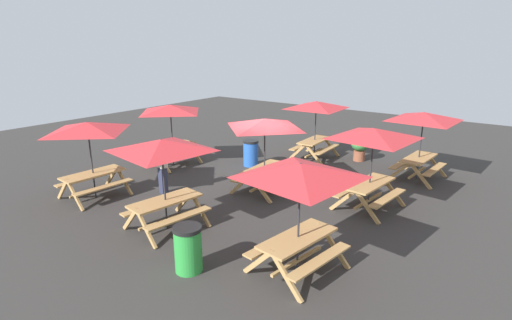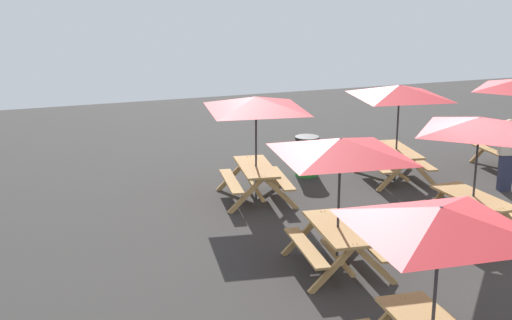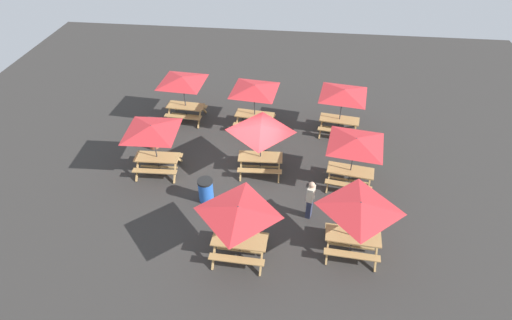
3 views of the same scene
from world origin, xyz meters
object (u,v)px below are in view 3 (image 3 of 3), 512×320
Objects in this scene: picnic_table_2 at (343,96)px; picnic_table_5 at (356,145)px; picnic_table_3 at (238,214)px; picnic_table_7 at (152,132)px; picnic_table_4 at (359,209)px; person_standing at (310,199)px; picnic_table_0 at (183,83)px; trash_bin_green at (372,149)px; picnic_table_6 at (255,91)px; picnic_table_1 at (261,132)px; trash_bin_blue at (206,190)px; potted_plant_0 at (153,137)px.

picnic_table_2 is 3.65m from picnic_table_5.
picnic_table_3 is 5.57m from picnic_table_7.
picnic_table_4 and picnic_table_7 have the same top height.
picnic_table_7 reaches higher than person_standing.
trash_bin_green is (-8.70, 2.16, -1.49)m from picnic_table_0.
picnic_table_1 is at bearing 107.10° from picnic_table_6.
trash_bin_blue is (1.88, 1.95, -1.49)m from picnic_table_1.
picnic_table_2 is 2.86× the size of trash_bin_green.
picnic_table_4 is 2.30m from person_standing.
picnic_table_7 is at bearing -91.23° from person_standing.
trash_bin_green is at bearing 134.33° from picnic_table_2.
picnic_table_0 is at bearing 5.31° from picnic_table_2.
picnic_table_4 is at bearing 126.52° from picnic_table_6.
picnic_table_0 is 1.21× the size of picnic_table_3.
picnic_table_6 is 4.99m from potted_plant_0.
potted_plant_0 is (8.29, 2.08, -1.41)m from picnic_table_2.
picnic_table_2 is at bearing -139.04° from picnic_table_1.
picnic_table_3 and picnic_table_4 have the same top height.
picnic_table_1 reaches higher than potted_plant_0.
potted_plant_0 is (0.90, 2.45, -1.41)m from picnic_table_0.
person_standing is at bearing 173.73° from trash_bin_blue.
trash_bin_blue is at bearing -15.35° from picnic_table_4.
picnic_table_1 is at bearing -90.73° from picnic_table_3.
picnic_table_1 is 1.40× the size of person_standing.
picnic_table_5 is 0.99× the size of picnic_table_6.
picnic_table_0 is 2.97m from potted_plant_0.
picnic_table_5 is at bearing -88.67° from picnic_table_4.
picnic_table_4 is at bearing -168.61° from picnic_table_3.
picnic_table_0 is 1.21× the size of picnic_table_4.
potted_plant_0 is (8.54, -1.56, -1.41)m from picnic_table_5.
picnic_table_0 is at bearing -13.96° from trash_bin_green.
picnic_table_2 is 2.67m from trash_bin_green.
picnic_table_6 is at bearing -84.92° from picnic_table_3.
picnic_table_4 is 9.82m from potted_plant_0.
person_standing is at bearing 153.45° from potted_plant_0.
picnic_table_4 is at bearing 139.61° from picnic_table_0.
picnic_table_5 reaches higher than person_standing.
picnic_table_4 is 5.84m from trash_bin_blue.
trash_bin_green is (-1.21, -5.20, -1.49)m from picnic_table_4.
potted_plant_0 is (0.73, -1.60, -1.41)m from picnic_table_7.
picnic_table_7 is 1.69× the size of person_standing.
picnic_table_5 is 2.60m from trash_bin_green.
trash_bin_green is (-6.54, -3.34, 0.00)m from trash_bin_blue.
picnic_table_5 is at bearing 145.66° from picnic_table_6.
person_standing is at bearing 161.02° from picnic_table_7.
picnic_table_4 is 0.83× the size of picnic_table_6.
picnic_table_3 is at bearing 13.01° from picnic_table_4.
potted_plant_0 is at bearing -44.98° from trash_bin_blue.
picnic_table_3 is at bearing 54.37° from picnic_table_5.
potted_plant_0 is at bearing 1.73° from trash_bin_green.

